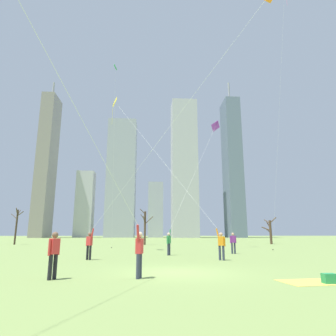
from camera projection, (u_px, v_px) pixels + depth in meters
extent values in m
plane|color=#7A934C|center=(177.00, 273.00, 12.06)|extent=(400.00, 400.00, 0.00)
cylinder|color=#33384C|center=(168.00, 249.00, 21.59)|extent=(0.14, 0.14, 0.85)
cylinder|color=#33384C|center=(169.00, 249.00, 21.79)|extent=(0.14, 0.14, 0.85)
cube|color=#338C4C|center=(169.00, 240.00, 21.84)|extent=(0.34, 0.39, 0.54)
sphere|color=beige|center=(169.00, 234.00, 21.93)|extent=(0.22, 0.22, 0.22)
cylinder|color=#338C4C|center=(168.00, 240.00, 21.65)|extent=(0.09, 0.09, 0.55)
cylinder|color=#338C4C|center=(170.00, 233.00, 22.13)|extent=(0.17, 0.22, 0.56)
cube|color=purple|center=(215.00, 126.00, 35.71)|extent=(1.25, 0.89, 1.39)
cylinder|color=black|center=(215.00, 126.00, 35.71)|extent=(0.48, 0.29, 0.85)
cylinder|color=silver|center=(198.00, 166.00, 28.95)|extent=(6.28, 10.74, 12.42)
cylinder|color=#33384C|center=(223.00, 253.00, 17.60)|extent=(0.14, 0.14, 0.85)
cylinder|color=#33384C|center=(220.00, 253.00, 17.68)|extent=(0.14, 0.14, 0.85)
cube|color=orange|center=(221.00, 241.00, 17.79)|extent=(0.39, 0.33, 0.54)
sphere|color=tan|center=(221.00, 234.00, 17.88)|extent=(0.22, 0.22, 0.22)
cylinder|color=orange|center=(225.00, 242.00, 17.70)|extent=(0.09, 0.09, 0.55)
cylinder|color=orange|center=(217.00, 233.00, 17.98)|extent=(0.22, 0.17, 0.56)
cube|color=yellow|center=(115.00, 102.00, 29.33)|extent=(0.52, 1.31, 1.33)
cylinder|color=black|center=(115.00, 102.00, 29.33)|extent=(0.31, 0.26, 0.84)
cylinder|color=yellow|center=(112.00, 115.00, 28.86)|extent=(0.02, 0.02, 1.92)
cylinder|color=silver|center=(154.00, 150.00, 23.68)|extent=(7.76, 9.30, 12.50)
cylinder|color=black|center=(87.00, 253.00, 17.96)|extent=(0.14, 0.14, 0.85)
cylinder|color=black|center=(90.00, 253.00, 17.86)|extent=(0.14, 0.14, 0.85)
cube|color=red|center=(89.00, 241.00, 18.06)|extent=(0.39, 0.35, 0.54)
sphere|color=brown|center=(90.00, 234.00, 18.15)|extent=(0.22, 0.22, 0.22)
cylinder|color=red|center=(87.00, 241.00, 18.15)|extent=(0.09, 0.09, 0.55)
cylinder|color=red|center=(92.00, 233.00, 18.07)|extent=(0.22, 0.18, 0.56)
cylinder|color=silver|center=(177.00, 117.00, 17.32)|extent=(10.06, 5.13, 12.82)
cylinder|color=#33384C|center=(140.00, 266.00, 10.65)|extent=(0.14, 0.14, 0.85)
cylinder|color=#33384C|center=(138.00, 266.00, 10.44)|extent=(0.14, 0.14, 0.85)
cube|color=red|center=(139.00, 246.00, 10.69)|extent=(0.28, 0.38, 0.54)
sphere|color=beige|center=(140.00, 235.00, 10.78)|extent=(0.22, 0.22, 0.22)
cylinder|color=red|center=(141.00, 247.00, 10.89)|extent=(0.09, 0.09, 0.55)
cylinder|color=red|center=(138.00, 233.00, 10.60)|extent=(0.14, 0.22, 0.56)
cylinder|color=#33384C|center=(235.00, 248.00, 23.32)|extent=(0.14, 0.14, 0.85)
cylinder|color=#33384C|center=(232.00, 248.00, 23.31)|extent=(0.14, 0.14, 0.85)
cube|color=purple|center=(233.00, 239.00, 23.47)|extent=(0.34, 0.21, 0.54)
sphere|color=tan|center=(233.00, 234.00, 23.55)|extent=(0.22, 0.22, 0.22)
cylinder|color=purple|center=(236.00, 240.00, 23.48)|extent=(0.09, 0.09, 0.55)
cylinder|color=purple|center=(230.00, 240.00, 23.44)|extent=(0.09, 0.09, 0.55)
cylinder|color=black|center=(50.00, 267.00, 10.19)|extent=(0.14, 0.14, 0.85)
cylinder|color=black|center=(55.00, 267.00, 10.38)|extent=(0.14, 0.14, 0.85)
cube|color=red|center=(54.00, 246.00, 10.43)|extent=(0.34, 0.39, 0.54)
sphere|color=brown|center=(55.00, 235.00, 10.52)|extent=(0.22, 0.22, 0.22)
cylinder|color=red|center=(50.00, 247.00, 10.24)|extent=(0.09, 0.09, 0.55)
cylinder|color=red|center=(59.00, 247.00, 10.61)|extent=(0.09, 0.09, 0.55)
cylinder|color=silver|center=(279.00, 114.00, 29.56)|extent=(1.74, 3.83, 26.36)
cylinder|color=#3F3833|center=(273.00, 250.00, 28.51)|extent=(0.10, 0.10, 0.08)
cube|color=green|center=(115.00, 67.00, 34.10)|extent=(0.28, 0.79, 0.79)
cylinder|color=black|center=(115.00, 67.00, 34.10)|extent=(0.23, 0.02, 0.50)
cylinder|color=silver|center=(114.00, 156.00, 33.47)|extent=(0.01, 3.23, 20.29)
cylinder|color=#3F3833|center=(112.00, 247.00, 32.84)|extent=(0.10, 0.10, 0.08)
cube|color=#D8BF4C|center=(310.00, 282.00, 9.66)|extent=(1.96, 1.61, 0.01)
cube|color=#268C4C|center=(329.00, 278.00, 9.43)|extent=(0.40, 0.28, 0.30)
cylinder|color=#4C3828|center=(271.00, 232.00, 44.64)|extent=(0.36, 0.36, 3.52)
cylinder|color=#4C3828|center=(266.00, 229.00, 45.05)|extent=(1.20, 0.83, 0.65)
cylinder|color=#4C3828|center=(267.00, 222.00, 45.76)|extent=(0.36, 1.65, 0.74)
cylinder|color=#4C3828|center=(268.00, 230.00, 45.12)|extent=(0.68, 0.99, 0.87)
cylinder|color=#4C3828|center=(268.00, 225.00, 45.60)|extent=(0.17, 1.55, 1.37)
cylinder|color=#4C3828|center=(273.00, 220.00, 45.39)|extent=(1.41, 0.85, 0.99)
cylinder|color=#4C3828|center=(145.00, 228.00, 42.31)|extent=(0.29, 0.29, 4.70)
cylinder|color=#4C3828|center=(143.00, 212.00, 42.45)|extent=(0.80, 0.80, 0.76)
cylinder|color=#4C3828|center=(143.00, 217.00, 41.82)|extent=(0.66, 1.67, 0.81)
cylinder|color=#4C3828|center=(144.00, 220.00, 41.94)|extent=(0.35, 1.31, 1.15)
cylinder|color=#4C3828|center=(149.00, 220.00, 42.33)|extent=(1.23, 0.61, 1.13)
cylinder|color=#423326|center=(16.00, 227.00, 42.81)|extent=(0.25, 0.25, 4.98)
cylinder|color=#423326|center=(17.00, 212.00, 42.54)|extent=(0.52, 1.59, 1.16)
cylinder|color=#423326|center=(20.00, 214.00, 42.57)|extent=(1.48, 1.50, 0.64)
cylinder|color=#423326|center=(17.00, 222.00, 43.38)|extent=(0.33, 0.90, 0.66)
cylinder|color=#423326|center=(14.00, 216.00, 43.76)|extent=(1.59, 1.46, 0.89)
cylinder|color=#423326|center=(19.00, 213.00, 43.68)|extent=(0.09, 0.92, 0.86)
cube|color=#B2B2B7|center=(85.00, 204.00, 120.79)|extent=(6.91, 6.03, 26.74)
cube|color=#B2B2B7|center=(184.00, 167.00, 118.55)|extent=(10.01, 10.06, 55.00)
cube|color=slate|center=(232.00, 166.00, 120.71)|extent=(5.96, 10.87, 56.69)
cylinder|color=#99999E|center=(229.00, 93.00, 127.83)|extent=(0.80, 0.80, 9.03)
cube|color=gray|center=(47.00, 164.00, 117.88)|extent=(5.11, 11.07, 57.30)
cylinder|color=#99999E|center=(53.00, 90.00, 124.85)|extent=(0.80, 0.80, 6.97)
cube|color=#9EA3AD|center=(122.00, 178.00, 124.92)|extent=(11.78, 10.86, 49.21)
cube|color=#9EA3AD|center=(155.00, 210.00, 122.48)|extent=(6.03, 9.59, 22.19)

